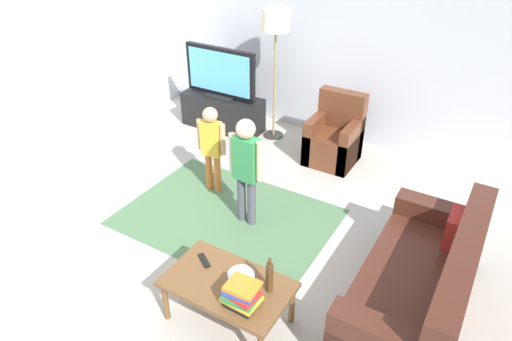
# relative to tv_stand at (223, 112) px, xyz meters

# --- Properties ---
(ground) EXTENTS (7.80, 7.80, 0.00)m
(ground) POSITION_rel_tv_stand_xyz_m (1.59, -2.30, -0.24)
(ground) COLOR #B2ADA3
(wall_back) EXTENTS (6.00, 0.12, 2.70)m
(wall_back) POSITION_rel_tv_stand_xyz_m (1.59, 0.70, 1.11)
(wall_back) COLOR silver
(wall_back) RESTS_ON ground
(area_rug) EXTENTS (2.20, 1.60, 0.01)m
(area_rug) POSITION_rel_tv_stand_xyz_m (1.27, -1.78, -0.24)
(area_rug) COLOR #4C724C
(area_rug) RESTS_ON ground
(tv_stand) EXTENTS (1.20, 0.44, 0.50)m
(tv_stand) POSITION_rel_tv_stand_xyz_m (0.00, 0.00, 0.00)
(tv_stand) COLOR black
(tv_stand) RESTS_ON ground
(tv) EXTENTS (1.10, 0.28, 0.71)m
(tv) POSITION_rel_tv_stand_xyz_m (0.00, -0.02, 0.60)
(tv) COLOR black
(tv) RESTS_ON tv_stand
(couch) EXTENTS (0.80, 1.80, 0.86)m
(couch) POSITION_rel_tv_stand_xyz_m (3.39, -2.06, 0.05)
(couch) COLOR #472319
(couch) RESTS_ON ground
(armchair) EXTENTS (0.60, 0.60, 0.90)m
(armchair) POSITION_rel_tv_stand_xyz_m (1.77, -0.04, 0.05)
(armchair) COLOR brown
(armchair) RESTS_ON ground
(floor_lamp) EXTENTS (0.36, 0.36, 1.78)m
(floor_lamp) POSITION_rel_tv_stand_xyz_m (0.77, 0.15, 1.30)
(floor_lamp) COLOR #262626
(floor_lamp) RESTS_ON ground
(child_near_tv) EXTENTS (0.35, 0.17, 1.05)m
(child_near_tv) POSITION_rel_tv_stand_xyz_m (0.83, -1.41, 0.39)
(child_near_tv) COLOR orange
(child_near_tv) RESTS_ON ground
(child_center) EXTENTS (0.40, 0.19, 1.20)m
(child_center) POSITION_rel_tv_stand_xyz_m (1.49, -1.73, 0.48)
(child_center) COLOR #4C4C59
(child_center) RESTS_ON ground
(coffee_table) EXTENTS (1.00, 0.60, 0.42)m
(coffee_table) POSITION_rel_tv_stand_xyz_m (2.06, -2.93, 0.13)
(coffee_table) COLOR brown
(coffee_table) RESTS_ON ground
(book_stack) EXTENTS (0.28, 0.23, 0.19)m
(book_stack) POSITION_rel_tv_stand_xyz_m (2.28, -3.05, 0.27)
(book_stack) COLOR black
(book_stack) RESTS_ON coffee_table
(bottle) EXTENTS (0.06, 0.06, 0.32)m
(bottle) POSITION_rel_tv_stand_xyz_m (2.38, -2.83, 0.31)
(bottle) COLOR #4C3319
(bottle) RESTS_ON coffee_table
(tv_remote) EXTENTS (0.17, 0.13, 0.02)m
(tv_remote) POSITION_rel_tv_stand_xyz_m (1.76, -2.83, 0.19)
(tv_remote) COLOR black
(tv_remote) RESTS_ON coffee_table
(plate) EXTENTS (0.22, 0.22, 0.02)m
(plate) POSITION_rel_tv_stand_xyz_m (2.11, -2.81, 0.18)
(plate) COLOR white
(plate) RESTS_ON coffee_table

